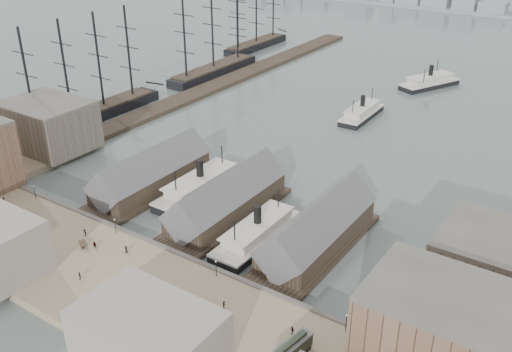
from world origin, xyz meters
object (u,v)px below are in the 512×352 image
Objects in this scene: ferry_docked_west at (201,186)px; tram at (291,351)px; horse_cart_left at (22,226)px; horse_cart_center at (90,244)px; horse_cart_right at (157,302)px.

ferry_docked_west reaches higher than tram.
tram reaches higher than horse_cart_left.
horse_cart_center is (-2.27, -36.77, 0.23)m from ferry_docked_west.
horse_cart_left reaches higher than horse_cart_center.
horse_cart_right reaches higher than horse_cart_center.
horse_cart_center is 27.32m from horse_cart_right.
horse_cart_left is at bearing -118.34° from ferry_docked_west.
horse_cart_right is at bearing -76.31° from horse_cart_center.
tram is 75.10m from horse_cart_left.
horse_cart_left is (-75.09, 0.30, -0.89)m from tram.
tram reaches higher than horse_cart_right.
horse_cart_left is 1.00× the size of horse_cart_right.
tram is 2.05× the size of horse_cart_center.
tram is at bearing -37.50° from ferry_docked_west.
tram is at bearing -66.49° from horse_cart_center.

